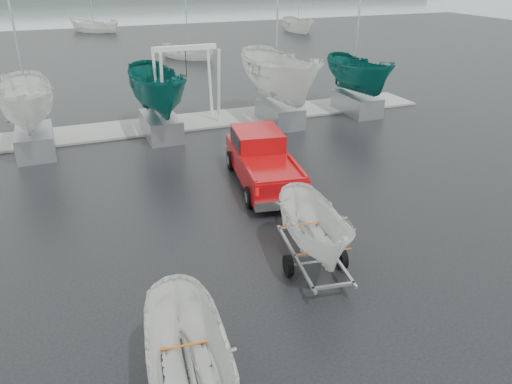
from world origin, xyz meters
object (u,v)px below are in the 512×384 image
at_px(trailer_parked, 186,307).
at_px(pickup_truck, 261,158).
at_px(trailer_hitched, 317,190).
at_px(boat_hoist, 187,74).

bearing_deg(trailer_parked, pickup_truck, 67.64).
height_order(pickup_truck, trailer_parked, trailer_parked).
bearing_deg(pickup_truck, trailer_hitched, -90.00).
relative_size(trailer_hitched, boat_hoist, 1.09).
relative_size(pickup_truck, trailer_parked, 1.29).
height_order(trailer_hitched, boat_hoist, trailer_hitched).
bearing_deg(trailer_hitched, boat_hoist, 97.52).
xyz_separation_m(pickup_truck, boat_hoist, (-0.64, 8.85, 1.66)).
bearing_deg(pickup_truck, trailer_parked, -110.11).
distance_m(pickup_truck, trailer_hitched, 6.56).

